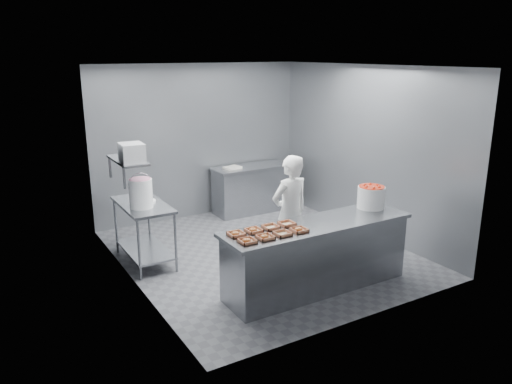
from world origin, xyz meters
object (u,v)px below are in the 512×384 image
Objects in this scene: tray_7 at (287,224)px; appliance at (132,153)px; back_counter at (251,189)px; strawberry_tub at (371,196)px; tray_5 at (254,230)px; tray_6 at (271,227)px; prep_table at (144,224)px; tray_3 at (299,230)px; service_counter at (317,256)px; tray_0 at (247,241)px; tray_4 at (236,234)px; glaze_bucket at (141,193)px; tray_1 at (265,237)px; worker at (290,213)px; tray_2 at (283,233)px.

appliance is (-1.43, 1.60, 0.77)m from tray_7.
back_counter is 4.00× the size of strawberry_tub.
tray_5 reaches higher than tray_6.
prep_table is 6.40× the size of tray_3.
tray_7 is at bearing 161.27° from service_counter.
back_counter is 3.41m from tray_7.
tray_0 and tray_4 have the same top height.
tray_7 is 2.12m from glaze_bucket.
glaze_bucket is at bearing 124.77° from tray_3.
glaze_bucket reaches higher than tray_1.
tray_1 is at bearing -90.00° from tray_5.
strawberry_tub is at bearing 144.19° from worker.
back_counter is at bearing -114.11° from worker.
prep_table is 0.80× the size of back_counter.
tray_1 is 0.50× the size of strawberry_tub.
back_counter is 2.71m from worker.
worker is (0.44, 0.57, -0.10)m from tray_7.
appliance is (-1.82, 1.73, 1.24)m from service_counter.
service_counter is 1.00m from tray_5.
prep_table is at bearing -41.87° from worker.
tray_4 is at bearing -180.00° from tray_7.
tray_5 is 0.50× the size of strawberry_tub.
service_counter is 0.80m from worker.
appliance is at bearing 126.71° from tray_6.
worker reaches higher than tray_3.
service_counter is 1.58× the size of worker.
tray_2 is at bearing -168.16° from service_counter.
tray_5 is 1.00× the size of tray_7.
prep_table is at bearing 68.65° from glaze_bucket.
tray_5 is 0.55× the size of appliance.
tray_3 is at bearing -20.14° from tray_4.
back_counter is 3.17m from strawberry_tub.
tray_2 is (0.48, 0.00, -0.00)m from tray_0.
prep_table is 2.24m from tray_7.
service_counter is at bearing -172.12° from strawberry_tub.
glaze_bucket is (-1.33, 1.91, 0.19)m from tray_3.
glaze_bucket is at bearing 28.46° from appliance.
tray_0 is 0.55× the size of appliance.
tray_4 is 1.30m from worker.
tray_2 is 2.21m from glaze_bucket.
glaze_bucket is (-2.62, -1.47, 0.66)m from back_counter.
strawberry_tub is at bearing 9.40° from tray_2.
worker is at bearing -36.25° from prep_table.
tray_4 is at bearing 173.23° from service_counter.
tray_6 is at bearing 34.55° from worker.
glaze_bucket reaches higher than tray_0.
strawberry_tub is at bearing -26.02° from appliance.
tray_3 is at bearing -169.05° from strawberry_tub.
tray_1 is 1.00× the size of tray_6.
tray_2 is 0.11× the size of worker.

